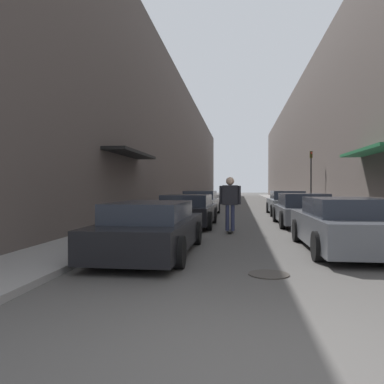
{
  "coord_description": "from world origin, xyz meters",
  "views": [
    {
      "loc": [
        -0.26,
        -3.18,
        1.52
      ],
      "look_at": [
        -2.02,
        10.71,
        1.33
      ],
      "focal_mm": 35.0,
      "sensor_mm": 36.0,
      "label": 1
    }
  ],
  "objects_px": {
    "parked_car_right_0": "(343,225)",
    "manhole_cover": "(269,274)",
    "parked_car_left_1": "(188,211)",
    "parked_car_left_0": "(152,228)",
    "parked_car_right_2": "(286,203)",
    "skateboarder": "(230,198)",
    "parked_car_right_1": "(302,210)",
    "traffic_light": "(311,173)",
    "parked_car_left_2": "(201,203)"
  },
  "relations": [
    {
      "from": "parked_car_left_0",
      "to": "parked_car_left_1",
      "type": "xyz_separation_m",
      "value": [
        -0.02,
        6.08,
        0.02
      ]
    },
    {
      "from": "parked_car_right_1",
      "to": "parked_car_right_2",
      "type": "distance_m",
      "value": 5.74
    },
    {
      "from": "parked_car_right_0",
      "to": "traffic_light",
      "type": "relative_size",
      "value": 1.22
    },
    {
      "from": "parked_car_right_1",
      "to": "traffic_light",
      "type": "distance_m",
      "value": 10.35
    },
    {
      "from": "parked_car_right_2",
      "to": "skateboarder",
      "type": "relative_size",
      "value": 2.47
    },
    {
      "from": "parked_car_right_0",
      "to": "manhole_cover",
      "type": "bearing_deg",
      "value": -125.89
    },
    {
      "from": "skateboarder",
      "to": "parked_car_right_0",
      "type": "bearing_deg",
      "value": -49.71
    },
    {
      "from": "parked_car_left_0",
      "to": "parked_car_right_0",
      "type": "relative_size",
      "value": 1.05
    },
    {
      "from": "parked_car_right_0",
      "to": "parked_car_left_0",
      "type": "bearing_deg",
      "value": -167.9
    },
    {
      "from": "parked_car_left_0",
      "to": "parked_car_right_0",
      "type": "xyz_separation_m",
      "value": [
        4.39,
        0.94,
        0.04
      ]
    },
    {
      "from": "skateboarder",
      "to": "traffic_light",
      "type": "xyz_separation_m",
      "value": [
        4.94,
        12.66,
        1.27
      ]
    },
    {
      "from": "parked_car_left_0",
      "to": "parked_car_right_2",
      "type": "bearing_deg",
      "value": 70.27
    },
    {
      "from": "parked_car_left_1",
      "to": "parked_car_right_2",
      "type": "distance_m",
      "value": 7.96
    },
    {
      "from": "parked_car_left_1",
      "to": "parked_car_right_2",
      "type": "height_order",
      "value": "parked_car_right_2"
    },
    {
      "from": "parked_car_right_1",
      "to": "parked_car_left_1",
      "type": "bearing_deg",
      "value": -169.84
    },
    {
      "from": "parked_car_left_1",
      "to": "parked_car_right_1",
      "type": "bearing_deg",
      "value": 10.16
    },
    {
      "from": "parked_car_right_2",
      "to": "traffic_light",
      "type": "height_order",
      "value": "traffic_light"
    },
    {
      "from": "parked_car_left_0",
      "to": "parked_car_right_1",
      "type": "relative_size",
      "value": 1.07
    },
    {
      "from": "parked_car_left_1",
      "to": "manhole_cover",
      "type": "xyz_separation_m",
      "value": [
        2.49,
        -7.79,
        -0.59
      ]
    },
    {
      "from": "parked_car_left_0",
      "to": "parked_car_left_1",
      "type": "distance_m",
      "value": 6.08
    },
    {
      "from": "parked_car_left_1",
      "to": "parked_car_right_1",
      "type": "distance_m",
      "value": 4.52
    },
    {
      "from": "parked_car_right_2",
      "to": "parked_car_left_0",
      "type": "bearing_deg",
      "value": -109.73
    },
    {
      "from": "parked_car_left_2",
      "to": "parked_car_right_2",
      "type": "xyz_separation_m",
      "value": [
        4.63,
        0.69,
        -0.01
      ]
    },
    {
      "from": "parked_car_right_0",
      "to": "manhole_cover",
      "type": "height_order",
      "value": "parked_car_right_0"
    },
    {
      "from": "parked_car_left_0",
      "to": "skateboarder",
      "type": "relative_size",
      "value": 2.58
    },
    {
      "from": "parked_car_left_1",
      "to": "parked_car_right_1",
      "type": "xyz_separation_m",
      "value": [
        4.44,
        0.8,
        0.01
      ]
    },
    {
      "from": "parked_car_left_2",
      "to": "skateboarder",
      "type": "height_order",
      "value": "skateboarder"
    },
    {
      "from": "skateboarder",
      "to": "parked_car_right_1",
      "type": "bearing_deg",
      "value": 44.4
    },
    {
      "from": "parked_car_left_0",
      "to": "parked_car_left_2",
      "type": "xyz_separation_m",
      "value": [
        -0.11,
        11.92,
        0.06
      ]
    },
    {
      "from": "parked_car_left_0",
      "to": "parked_car_right_2",
      "type": "xyz_separation_m",
      "value": [
        4.52,
        12.61,
        0.06
      ]
    },
    {
      "from": "parked_car_right_2",
      "to": "parked_car_right_0",
      "type": "bearing_deg",
      "value": -90.64
    },
    {
      "from": "parked_car_right_0",
      "to": "manhole_cover",
      "type": "distance_m",
      "value": 3.34
    },
    {
      "from": "parked_car_left_0",
      "to": "parked_car_left_1",
      "type": "bearing_deg",
      "value": 90.2
    },
    {
      "from": "traffic_light",
      "to": "parked_car_left_2",
      "type": "bearing_deg",
      "value": -143.8
    },
    {
      "from": "skateboarder",
      "to": "traffic_light",
      "type": "distance_m",
      "value": 13.65
    },
    {
      "from": "parked_car_left_2",
      "to": "skateboarder",
      "type": "bearing_deg",
      "value": -77.18
    },
    {
      "from": "parked_car_right_0",
      "to": "parked_car_right_1",
      "type": "bearing_deg",
      "value": 89.7
    },
    {
      "from": "parked_car_left_0",
      "to": "parked_car_right_2",
      "type": "relative_size",
      "value": 1.04
    },
    {
      "from": "traffic_light",
      "to": "manhole_cover",
      "type": "bearing_deg",
      "value": -102.55
    },
    {
      "from": "manhole_cover",
      "to": "parked_car_right_2",
      "type": "bearing_deg",
      "value": 81.84
    },
    {
      "from": "parked_car_right_0",
      "to": "parked_car_left_1",
      "type": "bearing_deg",
      "value": 130.69
    },
    {
      "from": "parked_car_right_0",
      "to": "skateboarder",
      "type": "bearing_deg",
      "value": 130.29
    },
    {
      "from": "parked_car_left_1",
      "to": "traffic_light",
      "type": "bearing_deg",
      "value": 58.39
    },
    {
      "from": "parked_car_left_2",
      "to": "parked_car_right_2",
      "type": "height_order",
      "value": "parked_car_left_2"
    },
    {
      "from": "parked_car_right_0",
      "to": "skateboarder",
      "type": "distance_m",
      "value": 4.26
    },
    {
      "from": "parked_car_right_2",
      "to": "skateboarder",
      "type": "distance_m",
      "value": 8.93
    },
    {
      "from": "parked_car_left_1",
      "to": "skateboarder",
      "type": "distance_m",
      "value": 2.6
    },
    {
      "from": "parked_car_right_0",
      "to": "parked_car_right_1",
      "type": "xyz_separation_m",
      "value": [
        0.03,
        5.93,
        -0.0
      ]
    },
    {
      "from": "skateboarder",
      "to": "manhole_cover",
      "type": "bearing_deg",
      "value": -82.16
    },
    {
      "from": "parked_car_left_2",
      "to": "parked_car_right_0",
      "type": "xyz_separation_m",
      "value": [
        4.5,
        -10.98,
        -0.03
      ]
    }
  ]
}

